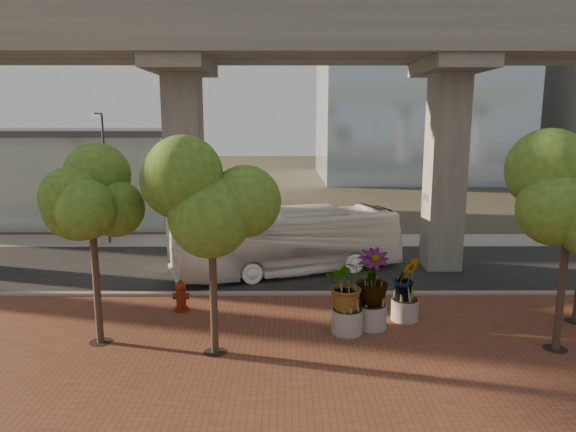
{
  "coord_description": "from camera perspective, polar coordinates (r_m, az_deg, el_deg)",
  "views": [
    {
      "loc": [
        -1.38,
        -21.6,
        6.92
      ],
      "look_at": [
        -1.26,
        0.5,
        2.8
      ],
      "focal_mm": 32.0,
      "sensor_mm": 36.0,
      "label": 1
    }
  ],
  "objects": [
    {
      "name": "streetlamp_west",
      "position": [
        30.3,
        -19.71,
        4.92
      ],
      "size": [
        0.36,
        1.06,
        7.29
      ],
      "color": "#2C2C30",
      "rests_on": "ground"
    },
    {
      "name": "far_sidewalk",
      "position": [
        29.93,
        2.34,
        -2.74
      ],
      "size": [
        90.0,
        3.0,
        0.06
      ],
      "primitive_type": "cube",
      "color": "gray",
      "rests_on": "ground"
    },
    {
      "name": "planter_left",
      "position": [
        18.29,
        12.98,
        -7.08
      ],
      "size": [
        2.09,
        2.09,
        2.3
      ],
      "color": "#A29F93",
      "rests_on": "ground"
    },
    {
      "name": "asphalt_road",
      "position": [
        24.63,
        2.93,
        -5.71
      ],
      "size": [
        90.0,
        8.0,
        0.04
      ],
      "primitive_type": "cube",
      "color": "black",
      "rests_on": "ground"
    },
    {
      "name": "street_tree_near_west",
      "position": [
        14.76,
        -8.55,
        1.36
      ],
      "size": [
        3.57,
        3.57,
        6.18
      ],
      "color": "#4F3B2D",
      "rests_on": "ground"
    },
    {
      "name": "planter_front",
      "position": [
        16.86,
        6.67,
        -7.95
      ],
      "size": [
        2.29,
        2.29,
        2.51
      ],
      "color": "#A09C90",
      "rests_on": "ground"
    },
    {
      "name": "station_pavilion",
      "position": [
        42.12,
        -26.63,
        4.41
      ],
      "size": [
        23.0,
        13.0,
        6.3
      ],
      "color": "#AEC3C7",
      "rests_on": "ground"
    },
    {
      "name": "transit_viaduct",
      "position": [
        23.64,
        3.1,
        11.45
      ],
      "size": [
        72.0,
        5.6,
        12.4
      ],
      "color": "gray",
      "rests_on": "ground"
    },
    {
      "name": "street_tree_far_west",
      "position": [
        16.38,
        -21.13,
        2.27
      ],
      "size": [
        3.42,
        3.42,
        6.28
      ],
      "color": "#4F3B2D",
      "rests_on": "ground"
    },
    {
      "name": "planter_right",
      "position": [
        17.34,
        9.33,
        -7.12
      ],
      "size": [
        2.52,
        2.52,
        2.69
      ],
      "color": "gray",
      "rests_on": "ground"
    },
    {
      "name": "street_tree_near_east",
      "position": [
        16.9,
        28.89,
        1.56
      ],
      "size": [
        4.08,
        4.08,
        6.47
      ],
      "color": "#4F3B2D",
      "rests_on": "ground"
    },
    {
      "name": "curb_strip",
      "position": [
        20.8,
        3.55,
        -8.64
      ],
      "size": [
        70.0,
        0.25,
        0.16
      ],
      "primitive_type": "cube",
      "color": "gray",
      "rests_on": "ground"
    },
    {
      "name": "streetlamp_east",
      "position": [
        29.37,
        17.75,
        5.91
      ],
      "size": [
        0.41,
        1.19,
        8.2
      ],
      "color": "#323237",
      "rests_on": "ground"
    },
    {
      "name": "ground",
      "position": [
        22.72,
        3.21,
        -7.18
      ],
      "size": [
        160.0,
        160.0,
        0.0
      ],
      "primitive_type": "plane",
      "color": "#363127",
      "rests_on": "ground"
    },
    {
      "name": "transit_bus",
      "position": [
        23.36,
        0.05,
        -2.91
      ],
      "size": [
        10.78,
        5.83,
        2.94
      ],
      "primitive_type": "imported",
      "rotation": [
        0.0,
        0.0,
        1.91
      ],
      "color": "white",
      "rests_on": "ground"
    },
    {
      "name": "fire_hydrant",
      "position": [
        19.31,
        -11.8,
        -8.69
      ],
      "size": [
        0.59,
        0.53,
        1.17
      ],
      "color": "#671D0B",
      "rests_on": "ground"
    },
    {
      "name": "brick_plaza",
      "position": [
        15.31,
        5.09,
        -16.23
      ],
      "size": [
        70.0,
        13.0,
        0.06
      ],
      "primitive_type": "cube",
      "color": "brown",
      "rests_on": "ground"
    }
  ]
}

